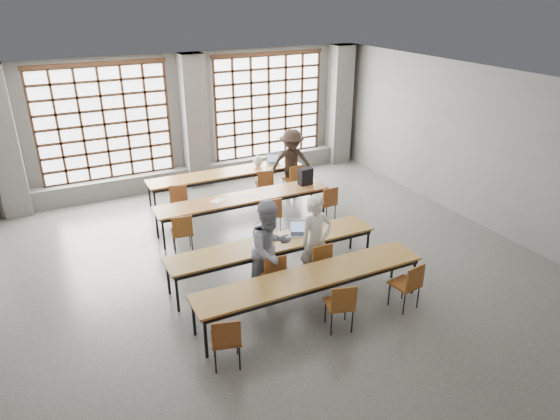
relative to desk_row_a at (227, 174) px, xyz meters
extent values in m
plane|color=#484845|center=(-0.33, -3.87, -0.66)|extent=(11.00, 11.00, 0.00)
plane|color=silver|center=(-0.33, -3.87, 2.84)|extent=(11.00, 11.00, 0.00)
plane|color=#5F5F5D|center=(-0.33, 1.63, 1.09)|extent=(10.00, 0.00, 10.00)
plane|color=#5F5F5D|center=(4.67, -3.87, 1.09)|extent=(0.00, 11.00, 11.00)
cube|color=#575755|center=(-4.83, 1.35, 1.09)|extent=(0.60, 0.55, 3.50)
cube|color=#575755|center=(-0.33, 1.35, 1.09)|extent=(0.60, 0.55, 3.50)
cube|color=#575755|center=(4.17, 1.35, 1.09)|extent=(0.60, 0.55, 3.50)
cube|color=white|center=(-2.58, 1.61, 1.24)|extent=(3.20, 0.02, 2.80)
cube|color=black|center=(-2.58, 1.53, 1.24)|extent=(3.20, 0.05, 2.80)
cube|color=black|center=(-2.58, 1.53, -0.21)|extent=(3.32, 0.07, 0.10)
cube|color=black|center=(-2.58, 1.53, 2.69)|extent=(3.32, 0.07, 0.10)
cube|color=white|center=(1.92, 1.61, 1.24)|extent=(3.20, 0.02, 2.80)
cube|color=black|center=(1.92, 1.53, 1.24)|extent=(3.20, 0.05, 2.80)
cube|color=black|center=(1.92, 1.53, -0.21)|extent=(3.32, 0.07, 0.10)
cube|color=black|center=(1.92, 1.53, 2.69)|extent=(3.32, 0.07, 0.10)
cube|color=#575755|center=(-0.33, 1.43, -0.41)|extent=(9.80, 0.35, 0.50)
cube|color=brown|center=(0.00, 0.00, 0.05)|extent=(4.00, 0.70, 0.04)
cube|color=black|center=(0.00, 0.00, -0.01)|extent=(3.90, 0.64, 0.08)
cylinder|color=black|center=(-1.92, -0.29, -0.32)|extent=(0.05, 0.05, 0.69)
cylinder|color=black|center=(-1.92, 0.29, -0.32)|extent=(0.05, 0.05, 0.69)
cylinder|color=black|center=(1.92, -0.29, -0.32)|extent=(0.05, 0.05, 0.69)
cylinder|color=black|center=(1.92, 0.29, -0.32)|extent=(0.05, 0.05, 0.69)
cube|color=brown|center=(-0.23, -1.70, 0.05)|extent=(4.00, 0.70, 0.04)
cube|color=black|center=(-0.23, -1.70, -0.01)|extent=(3.90, 0.64, 0.08)
cylinder|color=black|center=(-2.15, -1.99, -0.32)|extent=(0.05, 0.05, 0.69)
cylinder|color=black|center=(-2.15, -1.41, -0.32)|extent=(0.05, 0.05, 0.69)
cylinder|color=black|center=(1.69, -1.99, -0.32)|extent=(0.05, 0.05, 0.69)
cylinder|color=black|center=(1.69, -1.41, -0.32)|extent=(0.05, 0.05, 0.69)
cube|color=olive|center=(-0.57, -3.95, 0.05)|extent=(4.00, 0.70, 0.04)
cube|color=black|center=(-0.57, -3.95, -0.01)|extent=(3.90, 0.64, 0.08)
cylinder|color=black|center=(-2.49, -4.24, -0.32)|extent=(0.05, 0.05, 0.69)
cylinder|color=black|center=(-2.49, -3.66, -0.32)|extent=(0.05, 0.05, 0.69)
cylinder|color=black|center=(1.35, -4.24, -0.32)|extent=(0.05, 0.05, 0.69)
cylinder|color=black|center=(1.35, -3.66, -0.32)|extent=(0.05, 0.05, 0.69)
cube|color=brown|center=(-0.52, -5.26, 0.05)|extent=(4.00, 0.70, 0.04)
cube|color=black|center=(-0.52, -5.26, -0.01)|extent=(3.90, 0.64, 0.08)
cylinder|color=black|center=(-2.44, -5.55, -0.32)|extent=(0.05, 0.05, 0.69)
cylinder|color=black|center=(-2.44, -4.97, -0.32)|extent=(0.05, 0.05, 0.69)
cylinder|color=black|center=(1.40, -5.55, -0.32)|extent=(0.05, 0.05, 0.69)
cylinder|color=black|center=(1.40, -4.97, -0.32)|extent=(0.05, 0.05, 0.69)
cube|color=brown|center=(-1.40, -0.55, -0.21)|extent=(0.53, 0.53, 0.04)
cube|color=brown|center=(-1.46, -0.74, 0.02)|extent=(0.39, 0.15, 0.40)
cylinder|color=black|center=(-1.40, -0.55, -0.44)|extent=(0.02, 0.02, 0.45)
cube|color=brown|center=(0.80, -0.55, -0.21)|extent=(0.51, 0.51, 0.04)
cube|color=brown|center=(0.75, -0.74, 0.02)|extent=(0.39, 0.13, 0.40)
cylinder|color=black|center=(0.80, -0.55, -0.44)|extent=(0.02, 0.02, 0.45)
cube|color=brown|center=(1.60, -0.55, -0.21)|extent=(0.44, 0.44, 0.04)
cube|color=brown|center=(1.61, -0.75, 0.02)|extent=(0.40, 0.05, 0.40)
cylinder|color=black|center=(1.60, -0.55, -0.44)|extent=(0.02, 0.02, 0.45)
cube|color=brown|center=(-1.83, -2.25, -0.21)|extent=(0.48, 0.48, 0.04)
cube|color=brown|center=(-1.86, -2.44, 0.02)|extent=(0.40, 0.09, 0.40)
cylinder|color=black|center=(-1.83, -2.25, -0.44)|extent=(0.02, 0.02, 0.45)
cube|color=brown|center=(0.17, -2.25, -0.21)|extent=(0.48, 0.48, 0.04)
cube|color=brown|center=(0.14, -2.44, 0.02)|extent=(0.40, 0.09, 0.40)
cylinder|color=black|center=(0.17, -2.25, -0.44)|extent=(0.02, 0.02, 0.45)
cube|color=brown|center=(1.57, -2.25, -0.21)|extent=(0.44, 0.44, 0.04)
cube|color=brown|center=(1.58, -2.45, 0.02)|extent=(0.40, 0.05, 0.40)
cylinder|color=black|center=(1.57, -2.25, -0.44)|extent=(0.02, 0.02, 0.45)
cube|color=brown|center=(-0.87, -4.50, -0.21)|extent=(0.47, 0.47, 0.04)
cube|color=brown|center=(-0.90, -4.70, 0.02)|extent=(0.40, 0.08, 0.40)
cylinder|color=black|center=(-0.87, -4.50, -0.44)|extent=(0.02, 0.02, 0.45)
cube|color=brown|center=(0.03, -4.50, -0.21)|extent=(0.42, 0.42, 0.04)
cube|color=brown|center=(0.03, -4.70, 0.02)|extent=(0.40, 0.03, 0.40)
cylinder|color=black|center=(0.03, -4.50, -0.44)|extent=(0.02, 0.02, 0.45)
cube|color=brown|center=(-2.22, -5.81, -0.21)|extent=(0.52, 0.52, 0.04)
cube|color=brown|center=(-2.27, -6.00, 0.02)|extent=(0.39, 0.14, 0.40)
cylinder|color=black|center=(-2.22, -5.81, -0.44)|extent=(0.02, 0.02, 0.45)
cube|color=brown|center=(-0.32, -5.81, -0.21)|extent=(0.51, 0.51, 0.04)
cube|color=brown|center=(-0.37, -6.00, 0.02)|extent=(0.39, 0.13, 0.40)
cylinder|color=black|center=(-0.32, -5.81, -0.44)|extent=(0.02, 0.02, 0.45)
cube|color=brown|center=(0.98, -5.81, -0.21)|extent=(0.48, 0.48, 0.04)
cube|color=brown|center=(1.01, -6.01, 0.02)|extent=(0.40, 0.09, 0.40)
cylinder|color=black|center=(0.98, -5.81, -0.44)|extent=(0.02, 0.02, 0.45)
imported|color=silver|center=(0.03, -4.45, 0.18)|extent=(0.63, 0.42, 1.70)
imported|color=#19234B|center=(-0.87, -4.45, 0.23)|extent=(1.01, 0.88, 1.79)
imported|color=black|center=(1.60, -0.50, 0.22)|extent=(1.29, 0.98, 1.76)
cube|color=#B9B9BE|center=(-0.02, -3.90, 0.08)|extent=(0.44, 0.39, 0.02)
cube|color=black|center=(-0.03, -3.91, 0.09)|extent=(0.35, 0.30, 0.00)
cube|color=#B9B9BE|center=(0.04, -3.78, 0.20)|extent=(0.35, 0.22, 0.26)
cube|color=#93B8FF|center=(0.03, -3.79, 0.17)|extent=(0.30, 0.18, 0.21)
cube|color=#ABACB0|center=(1.35, 0.05, 0.08)|extent=(0.42, 0.35, 0.02)
cube|color=black|center=(1.35, 0.04, 0.09)|extent=(0.34, 0.26, 0.00)
cube|color=#ABACB0|center=(1.39, 0.18, 0.20)|extent=(0.36, 0.17, 0.26)
cube|color=#88B8EB|center=(1.39, 0.17, 0.17)|extent=(0.31, 0.13, 0.21)
ellipsoid|color=silver|center=(0.38, -3.97, 0.08)|extent=(0.11, 0.08, 0.04)
cube|color=green|center=(-0.62, -3.87, 0.11)|extent=(0.27, 0.17, 0.09)
cube|color=black|center=(-0.39, -4.05, 0.07)|extent=(0.14, 0.09, 0.01)
cube|color=white|center=(-0.83, -1.65, 0.07)|extent=(0.36, 0.33, 0.00)
cube|color=white|center=(-0.13, -1.70, 0.07)|extent=(0.35, 0.30, 0.00)
cube|color=black|center=(1.37, -1.65, 0.27)|extent=(0.33, 0.22, 0.40)
ellipsoid|color=silver|center=(0.90, 0.05, 0.21)|extent=(0.31, 0.27, 0.29)
cube|color=#AF152A|center=(-2.22, -5.81, -0.16)|extent=(0.21, 0.11, 0.06)
camera|label=1|loc=(-4.06, -11.27, 4.35)|focal=32.00mm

